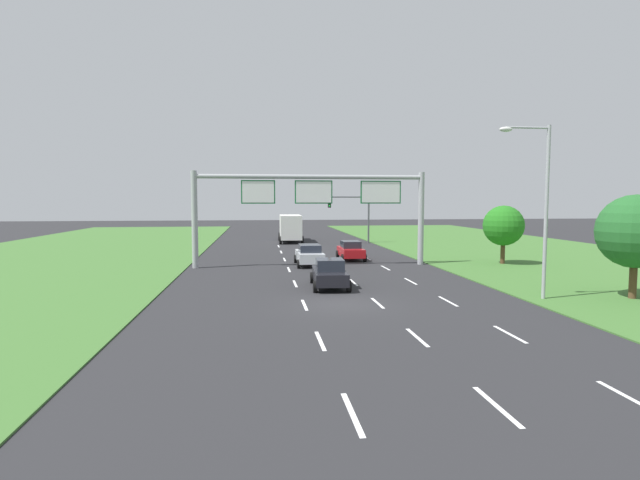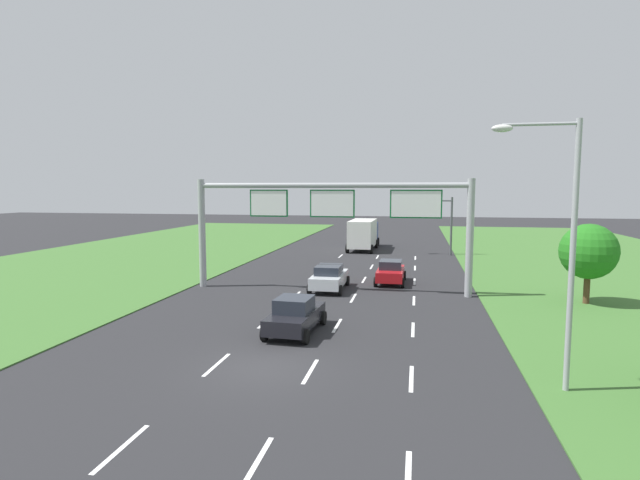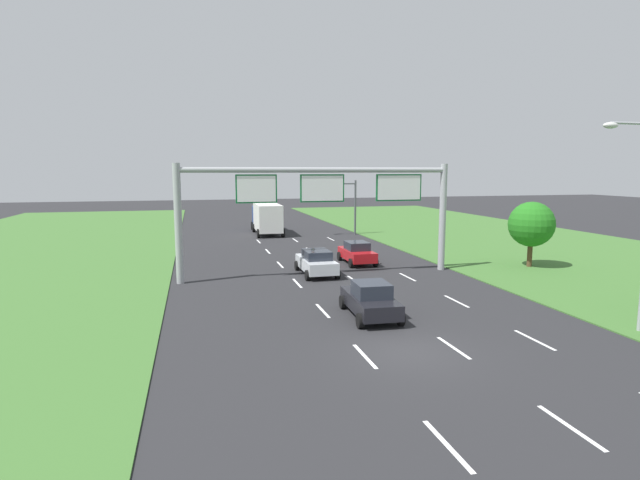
# 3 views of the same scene
# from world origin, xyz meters

# --- Properties ---
(ground_plane) EXTENTS (200.00, 200.00, 0.00)m
(ground_plane) POSITION_xyz_m (0.00, 0.00, 0.00)
(ground_plane) COLOR #262628
(lane_dashes_inner_left) EXTENTS (0.14, 50.40, 0.01)m
(lane_dashes_inner_left) POSITION_xyz_m (-1.75, 6.00, 0.00)
(lane_dashes_inner_left) COLOR white
(lane_dashes_inner_left) RESTS_ON ground_plane
(lane_dashes_inner_right) EXTENTS (0.14, 50.40, 0.01)m
(lane_dashes_inner_right) POSITION_xyz_m (1.75, 6.00, 0.00)
(lane_dashes_inner_right) COLOR white
(lane_dashes_inner_right) RESTS_ON ground_plane
(lane_dashes_slip) EXTENTS (0.14, 50.40, 0.01)m
(lane_dashes_slip) POSITION_xyz_m (5.25, 6.00, 0.00)
(lane_dashes_slip) COLOR white
(lane_dashes_slip) RESTS_ON ground_plane
(car_near_red) EXTENTS (2.21, 4.26, 1.63)m
(car_near_red) POSITION_xyz_m (0.09, 4.52, 0.79)
(car_near_red) COLOR black
(car_near_red) RESTS_ON ground_plane
(car_lead_silver) EXTENTS (2.11, 4.32, 1.58)m
(car_lead_silver) POSITION_xyz_m (-0.06, 14.12, 0.80)
(car_lead_silver) COLOR silver
(car_lead_silver) RESTS_ON ground_plane
(car_mid_lane) EXTENTS (2.01, 4.00, 1.56)m
(car_mid_lane) POSITION_xyz_m (3.64, 17.13, 0.78)
(car_mid_lane) COLOR red
(car_mid_lane) RESTS_ON ground_plane
(box_truck) EXTENTS (2.81, 8.40, 3.16)m
(box_truck) POSITION_xyz_m (-0.16, 35.70, 1.72)
(box_truck) COLOR navy
(box_truck) RESTS_ON ground_plane
(sign_gantry) EXTENTS (17.24, 0.44, 7.00)m
(sign_gantry) POSITION_xyz_m (0.25, 13.66, 4.93)
(sign_gantry) COLOR #9EA0A5
(sign_gantry) RESTS_ON ground_plane
(traffic_light_mast) EXTENTS (4.76, 0.49, 5.60)m
(traffic_light_mast) POSITION_xyz_m (6.65, 32.60, 3.87)
(traffic_light_mast) COLOR #47494F
(traffic_light_mast) RESTS_ON ground_plane
(roadside_tree_mid) EXTENTS (3.05, 3.05, 4.49)m
(roadside_tree_mid) POSITION_xyz_m (14.64, 12.89, 2.95)
(roadside_tree_mid) COLOR #513823
(roadside_tree_mid) RESTS_ON ground_plane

